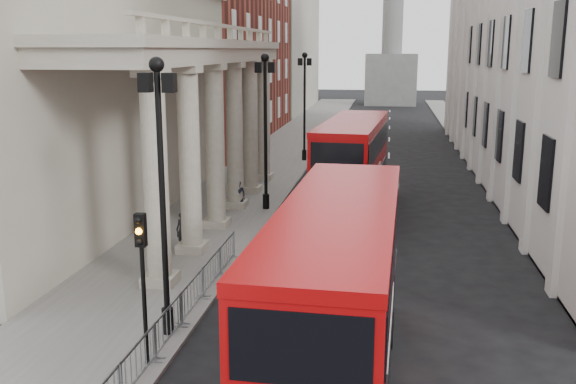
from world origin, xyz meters
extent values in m
cube|color=slate|center=(-3.00, 30.00, 0.06)|extent=(6.00, 140.00, 0.12)
cube|color=slate|center=(13.50, 30.00, 0.06)|extent=(3.00, 140.00, 0.12)
cube|color=slate|center=(-0.05, 30.00, 0.07)|extent=(0.20, 140.00, 0.14)
cube|color=gray|center=(-10.50, 18.00, 6.00)|extent=(9.00, 28.00, 12.00)
cube|color=maroon|center=(-10.50, 48.00, 11.00)|extent=(9.00, 32.00, 22.00)
cube|color=gray|center=(-10.50, 80.00, 10.00)|extent=(9.00, 30.00, 20.00)
cube|color=#60605E|center=(6.00, 92.00, 4.00)|extent=(8.00, 8.00, 8.00)
cylinder|color=black|center=(-0.60, 4.00, 0.52)|extent=(0.36, 0.36, 0.80)
cylinder|color=black|center=(-0.60, 4.00, 4.12)|extent=(0.18, 0.18, 8.00)
sphere|color=black|center=(-0.60, 4.00, 8.22)|extent=(0.44, 0.44, 0.44)
cube|color=black|center=(-0.25, 4.00, 7.72)|extent=(0.35, 0.35, 0.55)
cube|color=black|center=(-0.95, 4.00, 7.72)|extent=(0.35, 0.35, 0.55)
cylinder|color=black|center=(-0.60, 20.00, 0.52)|extent=(0.36, 0.36, 0.80)
cylinder|color=black|center=(-0.60, 20.00, 4.12)|extent=(0.18, 0.18, 8.00)
sphere|color=black|center=(-0.60, 20.00, 8.22)|extent=(0.44, 0.44, 0.44)
cube|color=black|center=(-0.25, 20.00, 7.72)|extent=(0.35, 0.35, 0.55)
cube|color=black|center=(-0.95, 20.00, 7.72)|extent=(0.35, 0.35, 0.55)
cylinder|color=black|center=(-0.60, 36.00, 0.52)|extent=(0.36, 0.36, 0.80)
cylinder|color=black|center=(-0.60, 36.00, 4.12)|extent=(0.18, 0.18, 8.00)
sphere|color=black|center=(-0.60, 36.00, 8.22)|extent=(0.44, 0.44, 0.44)
cube|color=black|center=(-0.25, 36.00, 7.72)|extent=(0.35, 0.35, 0.55)
cube|color=black|center=(-0.95, 36.00, 7.72)|extent=(0.35, 0.35, 0.55)
cylinder|color=black|center=(-0.50, 2.00, 1.82)|extent=(0.12, 0.12, 3.40)
cube|color=black|center=(-0.50, 2.00, 3.97)|extent=(0.28, 0.22, 0.90)
sphere|color=black|center=(-0.50, 1.87, 4.27)|extent=(0.18, 0.18, 0.18)
sphere|color=orange|center=(-0.50, 1.87, 3.97)|extent=(0.18, 0.18, 0.18)
sphere|color=black|center=(-0.50, 1.87, 3.67)|extent=(0.18, 0.18, 0.18)
cube|color=gray|center=(-0.35, 1.05, 0.67)|extent=(0.50, 2.30, 1.10)
cube|color=gray|center=(-0.35, 3.40, 0.67)|extent=(0.50, 2.30, 1.10)
cube|color=gray|center=(-0.35, 5.75, 0.67)|extent=(0.50, 2.30, 1.10)
cube|color=gray|center=(-0.35, 8.10, 0.67)|extent=(0.50, 2.30, 1.10)
cube|color=gray|center=(-0.35, 10.45, 0.67)|extent=(0.50, 2.30, 1.10)
cube|color=#A40709|center=(4.75, 1.69, 1.46)|extent=(3.03, 11.46, 2.17)
cube|color=#A40709|center=(4.75, 1.69, 3.71)|extent=(3.03, 11.46, 1.90)
cube|color=#A40709|center=(4.75, 1.69, 4.80)|extent=(3.08, 11.50, 0.27)
cube|color=black|center=(4.75, 1.69, 0.19)|extent=(3.06, 11.46, 0.38)
cube|color=black|center=(4.75, 1.69, 1.73)|extent=(3.04, 9.29, 1.08)
cube|color=black|center=(4.75, 1.69, 3.82)|extent=(3.08, 10.81, 1.19)
cylinder|color=black|center=(3.60, 4.38, 0.54)|extent=(0.38, 1.09, 1.08)
cylinder|color=black|center=(6.05, 4.31, 0.54)|extent=(0.38, 1.09, 1.08)
cube|color=#AE0809|center=(4.05, 20.64, 1.48)|extent=(3.54, 11.64, 2.19)
cube|color=#AE0809|center=(4.05, 20.64, 3.74)|extent=(3.54, 11.64, 1.91)
cube|color=#AE0809|center=(4.05, 20.64, 4.84)|extent=(3.59, 11.69, 0.27)
cube|color=black|center=(4.05, 20.64, 0.19)|extent=(3.56, 11.64, 0.38)
cube|color=black|center=(4.05, 20.64, 1.75)|extent=(3.45, 9.47, 1.09)
cube|color=black|center=(4.05, 20.64, 3.85)|extent=(3.56, 10.99, 1.20)
cube|color=white|center=(3.64, 14.92, 0.71)|extent=(2.29, 0.23, 0.49)
cube|color=yellow|center=(3.64, 14.91, 0.35)|extent=(0.60, 0.09, 0.14)
cylinder|color=black|center=(2.53, 16.75, 0.55)|extent=(0.43, 1.12, 1.09)
cylinder|color=black|center=(5.00, 16.57, 0.55)|extent=(0.43, 1.12, 1.09)
cylinder|color=black|center=(3.01, 23.40, 0.55)|extent=(0.43, 1.12, 1.09)
cylinder|color=black|center=(5.47, 23.22, 0.55)|extent=(0.43, 1.12, 1.09)
imported|color=black|center=(-2.89, 12.47, 0.91)|extent=(0.64, 0.48, 1.58)
imported|color=black|center=(-4.28, 13.13, 0.97)|extent=(0.95, 0.82, 1.70)
imported|color=black|center=(-2.09, 19.85, 0.94)|extent=(0.90, 0.69, 1.65)
camera|label=1|loc=(5.88, -13.50, 8.63)|focal=40.00mm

